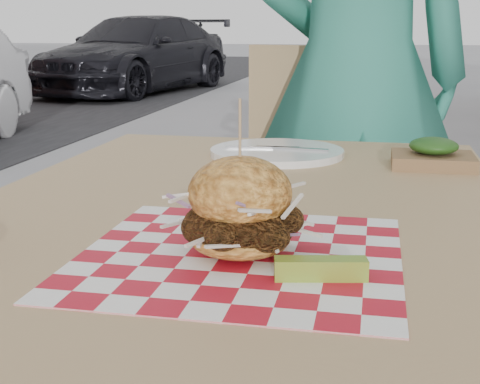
{
  "coord_description": "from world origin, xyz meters",
  "views": [
    {
      "loc": [
        0.12,
        -1.2,
        1.0
      ],
      "look_at": [
        -0.02,
        -0.5,
        0.82
      ],
      "focal_mm": 50.0,
      "sensor_mm": 36.0,
      "label": 1
    }
  ],
  "objects_px": {
    "sandwich": "(240,213)",
    "diner": "(356,75)",
    "car_dark": "(137,54)",
    "patio_table": "(238,255)",
    "patio_chair": "(316,181)"
  },
  "relations": [
    {
      "from": "car_dark",
      "to": "sandwich",
      "type": "relative_size",
      "value": 23.16
    },
    {
      "from": "patio_chair",
      "to": "sandwich",
      "type": "distance_m",
      "value": 1.29
    },
    {
      "from": "diner",
      "to": "patio_table",
      "type": "xyz_separation_m",
      "value": [
        -0.13,
        -0.96,
        -0.2
      ]
    },
    {
      "from": "patio_table",
      "to": "patio_chair",
      "type": "bearing_deg",
      "value": 88.57
    },
    {
      "from": "patio_table",
      "to": "sandwich",
      "type": "relative_size",
      "value": 6.79
    },
    {
      "from": "patio_table",
      "to": "sandwich",
      "type": "bearing_deg",
      "value": -77.69
    },
    {
      "from": "car_dark",
      "to": "sandwich",
      "type": "bearing_deg",
      "value": -57.58
    },
    {
      "from": "diner",
      "to": "car_dark",
      "type": "relative_size",
      "value": 0.43
    },
    {
      "from": "diner",
      "to": "patio_chair",
      "type": "height_order",
      "value": "diner"
    },
    {
      "from": "diner",
      "to": "patio_chair",
      "type": "distance_m",
      "value": 0.35
    },
    {
      "from": "car_dark",
      "to": "sandwich",
      "type": "height_order",
      "value": "car_dark"
    },
    {
      "from": "patio_table",
      "to": "diner",
      "type": "bearing_deg",
      "value": 82.0
    },
    {
      "from": "patio_chair",
      "to": "sandwich",
      "type": "bearing_deg",
      "value": -73.68
    },
    {
      "from": "sandwich",
      "to": "diner",
      "type": "bearing_deg",
      "value": 85.81
    },
    {
      "from": "car_dark",
      "to": "patio_chair",
      "type": "distance_m",
      "value": 8.96
    }
  ]
}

